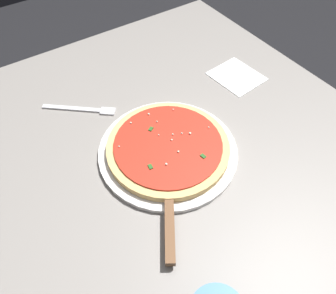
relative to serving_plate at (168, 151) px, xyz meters
The scene contains 7 objects.
ground_plane 0.74m from the serving_plate, 127.35° to the right, with size 5.00×5.00×0.00m, color black.
restaurant_table 0.14m from the serving_plate, 127.35° to the right, with size 1.12×0.91×0.73m.
serving_plate is the anchor object (origin of this frame).
pizza 0.02m from the serving_plate, 21.38° to the right, with size 0.27×0.27×0.02m.
pizza_server 0.16m from the serving_plate, 146.92° to the left, with size 0.21×0.16×0.01m.
napkin_folded_right 0.33m from the serving_plate, 69.15° to the right, with size 0.13×0.12×0.00m, color white.
fork 0.25m from the serving_plate, 23.22° to the left, with size 0.13×0.15×0.00m.
Camera 1 is at (-0.35, 0.30, 1.31)m, focal length 35.16 mm.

